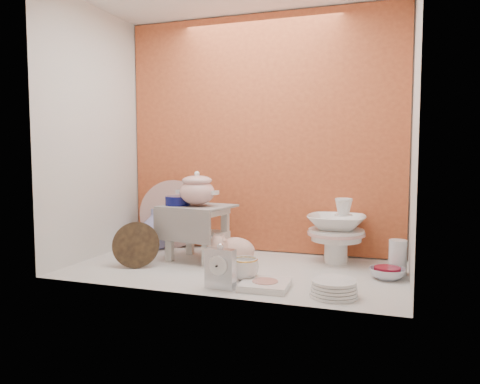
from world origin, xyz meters
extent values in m
plane|color=silver|center=(0.00, 0.00, 0.00)|extent=(1.80, 1.80, 0.00)
cube|color=#CA5F32|center=(0.00, 0.50, 0.75)|extent=(1.80, 0.06, 1.50)
cube|color=silver|center=(-0.90, 0.00, 0.75)|extent=(0.06, 1.00, 1.50)
cube|color=silver|center=(0.90, 0.00, 0.75)|extent=(0.06, 1.00, 1.50)
cylinder|color=#0B0E54|center=(-0.40, 0.10, 0.35)|extent=(0.16, 0.16, 0.05)
imported|color=silver|center=(-0.69, 0.33, 0.13)|extent=(0.31, 0.31, 0.26)
cube|color=silver|center=(0.06, -0.38, 0.10)|extent=(0.15, 0.06, 0.21)
ellipsoid|color=#D9AB99|center=(-0.03, 0.09, 0.08)|extent=(0.33, 0.28, 0.17)
cylinder|color=white|center=(0.13, -0.24, 0.01)|extent=(0.19, 0.19, 0.01)
imported|color=white|center=(0.13, -0.24, 0.07)|extent=(0.16, 0.16, 0.11)
cube|color=white|center=(0.25, -0.30, 0.02)|extent=(0.23, 0.23, 0.03)
cylinder|color=white|center=(0.58, -0.33, 0.04)|extent=(0.28, 0.28, 0.07)
imported|color=silver|center=(0.79, 0.05, 0.03)|extent=(0.20, 0.20, 0.06)
cylinder|color=silver|center=(0.84, 0.15, 0.09)|extent=(0.11, 0.11, 0.18)
camera|label=1|loc=(0.83, -2.35, 0.63)|focal=34.67mm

